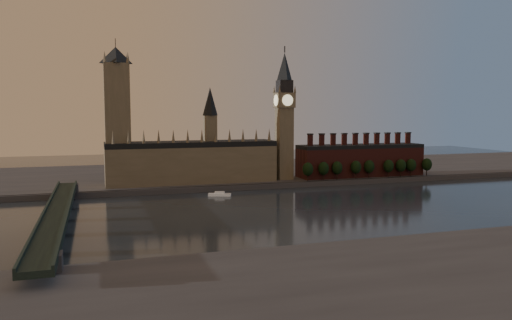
% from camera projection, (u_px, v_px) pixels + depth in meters
% --- Properties ---
extents(ground, '(900.00, 900.00, 0.00)m').
position_uv_depth(ground, '(334.00, 210.00, 300.63)').
color(ground, black).
rests_on(ground, ground).
extents(north_bank, '(900.00, 182.00, 4.00)m').
position_uv_depth(north_bank, '(248.00, 172.00, 469.11)').
color(north_bank, '#4A4A4F').
rests_on(north_bank, ground).
extents(palace_of_westminster, '(130.00, 30.30, 74.00)m').
position_uv_depth(palace_of_westminster, '(193.00, 160.00, 387.74)').
color(palace_of_westminster, '#7D6F59').
rests_on(palace_of_westminster, north_bank).
extents(victoria_tower, '(24.00, 24.00, 108.00)m').
position_uv_depth(victoria_tower, '(117.00, 111.00, 367.23)').
color(victoria_tower, '#7D6F59').
rests_on(victoria_tower, north_bank).
extents(big_ben, '(15.00, 15.00, 107.00)m').
position_uv_depth(big_ben, '(284.00, 114.00, 402.38)').
color(big_ben, '#7D6F59').
rests_on(big_ben, north_bank).
extents(chimney_block, '(110.00, 25.00, 37.00)m').
position_uv_depth(chimney_block, '(360.00, 160.00, 427.53)').
color(chimney_block, maroon).
rests_on(chimney_block, north_bank).
extents(embankment_tree_0, '(8.60, 8.60, 14.88)m').
position_uv_depth(embankment_tree_0, '(308.00, 169.00, 395.25)').
color(embankment_tree_0, black).
rests_on(embankment_tree_0, north_bank).
extents(embankment_tree_1, '(8.60, 8.60, 14.88)m').
position_uv_depth(embankment_tree_1, '(324.00, 168.00, 400.19)').
color(embankment_tree_1, black).
rests_on(embankment_tree_1, north_bank).
extents(embankment_tree_2, '(8.60, 8.60, 14.88)m').
position_uv_depth(embankment_tree_2, '(337.00, 168.00, 404.18)').
color(embankment_tree_2, black).
rests_on(embankment_tree_2, north_bank).
extents(embankment_tree_3, '(8.60, 8.60, 14.88)m').
position_uv_depth(embankment_tree_3, '(356.00, 167.00, 409.42)').
color(embankment_tree_3, black).
rests_on(embankment_tree_3, north_bank).
extents(embankment_tree_4, '(8.60, 8.60, 14.88)m').
position_uv_depth(embankment_tree_4, '(369.00, 167.00, 414.06)').
color(embankment_tree_4, black).
rests_on(embankment_tree_4, north_bank).
extents(embankment_tree_5, '(8.60, 8.60, 14.88)m').
position_uv_depth(embankment_tree_5, '(389.00, 166.00, 418.12)').
color(embankment_tree_5, black).
rests_on(embankment_tree_5, north_bank).
extents(embankment_tree_6, '(8.60, 8.60, 14.88)m').
position_uv_depth(embankment_tree_6, '(401.00, 166.00, 421.71)').
color(embankment_tree_6, black).
rests_on(embankment_tree_6, north_bank).
extents(embankment_tree_7, '(8.60, 8.60, 14.88)m').
position_uv_depth(embankment_tree_7, '(411.00, 165.00, 425.23)').
color(embankment_tree_7, black).
rests_on(embankment_tree_7, north_bank).
extents(embankment_tree_8, '(8.60, 8.60, 14.88)m').
position_uv_depth(embankment_tree_8, '(427.00, 164.00, 430.37)').
color(embankment_tree_8, black).
rests_on(embankment_tree_8, north_bank).
extents(westminster_bridge, '(14.00, 200.00, 11.55)m').
position_uv_depth(westminster_bridge, '(58.00, 215.00, 250.06)').
color(westminster_bridge, '#1D2D26').
rests_on(westminster_bridge, ground).
extents(river_boat, '(16.42, 9.79, 3.17)m').
position_uv_depth(river_boat, '(220.00, 194.00, 349.57)').
color(river_boat, silver).
rests_on(river_boat, ground).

